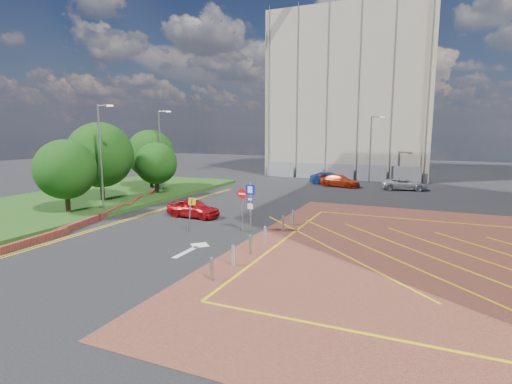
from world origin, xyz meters
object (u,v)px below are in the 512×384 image
Objects in this scene: tree_c at (156,163)px; car_red_back at (340,181)px; tree_b at (100,155)px; sign_cluster at (247,202)px; lamp_left_near at (101,153)px; tree_a at (65,170)px; car_red_left at (193,208)px; tree_d at (150,154)px; car_silver_back at (404,184)px; warning_sign at (191,210)px; lamp_back at (371,147)px; lamp_left_far at (160,147)px; car_blue_back at (329,178)px.

tree_c reaches higher than car_red_back.
tree_b is 16.46m from sign_cluster.
car_red_back is at bearing 87.22° from sign_cluster.
lamp_left_near is 1.74× the size of car_red_back.
tree_a reaches higher than car_red_left.
tree_a is 13.24m from tree_d.
tree_a is at bearing 125.26° from car_silver_back.
tree_b reaches higher than warning_sign.
car_red_back is (1.10, 22.61, -1.29)m from sign_cluster.
car_red_left is at bearing 11.15° from lamp_left_near.
tree_c is 20.32m from car_red_back.
tree_d is 11.76m from lamp_left_near.
lamp_left_near is 1.00× the size of lamp_back.
lamp_back is (16.50, 26.00, -0.30)m from lamp_left_near.
warning_sign is at bearing -47.34° from lamp_left_far.
car_silver_back is at bearing -76.20° from car_red_back.
tree_d reaches higher than car_red_left.
lamp_left_near is 3.56× the size of warning_sign.
tree_a is 1.26× the size of car_blue_back.
car_silver_back is at bearing 70.92° from sign_cluster.
lamp_back is 6.93m from car_silver_back.
tree_d is at bearing 97.13° from tree_b.
car_silver_back is (22.20, 23.85, -2.86)m from tree_a.
car_blue_back is at bearing -146.53° from lamp_back.
sign_cluster is 1.42× the size of warning_sign.
lamp_left_near is at bearing -82.31° from tree_c.
car_silver_back is (20.62, 21.85, -4.02)m from lamp_left_near.
lamp_left_far reaches higher than lamp_back.
car_red_left is at bearing -40.36° from tree_d.
tree_a is at bearing -122.85° from lamp_back.
tree_b is at bearing 139.24° from car_blue_back.
lamp_back is 1.73× the size of car_silver_back.
car_silver_back is at bearing 46.66° from lamp_left_near.
lamp_left_far is at bearing 92.01° from tree_a.
tree_c is 10.87m from car_red_left.
sign_cluster is 0.74× the size of car_blue_back.
lamp_back is 1.86× the size of car_blue_back.
tree_a is 10.02m from tree_c.
tree_b is 0.84× the size of lamp_left_near.
sign_cluster reaches higher than car_red_left.
tree_c is at bearing 135.29° from warning_sign.
car_red_back is at bearing 47.74° from tree_b.
lamp_left_far is 13.19m from car_red_left.
tree_d reaches higher than warning_sign.
warning_sign is at bearing -103.93° from lamp_back.
lamp_left_near is 1.86× the size of car_blue_back.
sign_cluster is at bearing -171.18° from car_red_back.
lamp_left_near reaches higher than car_silver_back.
tree_d is 27.18m from car_silver_back.
tree_b is 1.11× the size of tree_d.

